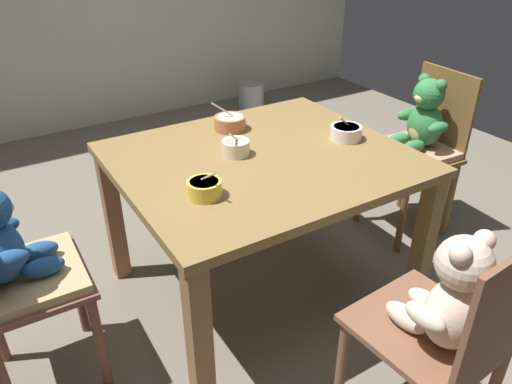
# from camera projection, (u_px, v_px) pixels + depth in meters

# --- Properties ---
(ground_plane) EXTENTS (5.20, 5.20, 0.04)m
(ground_plane) POSITION_uv_depth(u_px,v_px,m) (261.00, 291.00, 2.38)
(ground_plane) COLOR #6E6558
(dining_table) EXTENTS (1.17, 1.02, 0.70)m
(dining_table) POSITION_uv_depth(u_px,v_px,m) (262.00, 177.00, 2.07)
(dining_table) COLOR olive
(dining_table) RESTS_ON ground_plane
(teddy_chair_near_left) EXTENTS (0.39, 0.41, 0.94)m
(teddy_chair_near_left) POSITION_uv_depth(u_px,v_px,m) (9.00, 262.00, 1.64)
(teddy_chair_near_left) COLOR brown
(teddy_chair_near_left) RESTS_ON ground_plane
(teddy_chair_near_right) EXTENTS (0.42, 0.43, 0.89)m
(teddy_chair_near_right) POSITION_uv_depth(u_px,v_px,m) (420.00, 134.00, 2.57)
(teddy_chair_near_right) COLOR brown
(teddy_chair_near_right) RESTS_ON ground_plane
(teddy_chair_near_front) EXTENTS (0.42, 0.44, 0.87)m
(teddy_chair_near_front) POSITION_uv_depth(u_px,v_px,m) (449.00, 313.00, 1.42)
(teddy_chair_near_front) COLOR brown
(teddy_chair_near_front) RESTS_ON ground_plane
(porridge_bowl_cream_center) EXTENTS (0.11, 0.11, 0.12)m
(porridge_bowl_cream_center) POSITION_uv_depth(u_px,v_px,m) (236.00, 147.00, 2.02)
(porridge_bowl_cream_center) COLOR beige
(porridge_bowl_cream_center) RESTS_ON dining_table
(porridge_bowl_yellow_near_left) EXTENTS (0.12, 0.13, 0.12)m
(porridge_bowl_yellow_near_left) POSITION_uv_depth(u_px,v_px,m) (205.00, 188.00, 1.72)
(porridge_bowl_yellow_near_left) COLOR yellow
(porridge_bowl_yellow_near_left) RESTS_ON dining_table
(porridge_bowl_white_near_right) EXTENTS (0.14, 0.14, 0.13)m
(porridge_bowl_white_near_right) POSITION_uv_depth(u_px,v_px,m) (346.00, 132.00, 2.16)
(porridge_bowl_white_near_right) COLOR white
(porridge_bowl_white_near_right) RESTS_ON dining_table
(porridge_bowl_terracotta_far_center) EXTENTS (0.15, 0.15, 0.13)m
(porridge_bowl_terracotta_far_center) POSITION_uv_depth(u_px,v_px,m) (230.00, 123.00, 2.25)
(porridge_bowl_terracotta_far_center) COLOR #B56B4B
(porridge_bowl_terracotta_far_center) RESTS_ON dining_table
(metal_pail) EXTENTS (0.23, 0.23, 0.24)m
(metal_pail) POSITION_uv_depth(u_px,v_px,m) (251.00, 97.00, 4.47)
(metal_pail) COLOR #93969B
(metal_pail) RESTS_ON ground_plane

